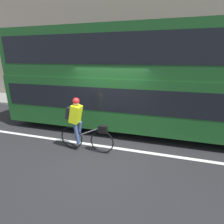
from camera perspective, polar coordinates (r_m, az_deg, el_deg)
The scene contains 7 objects.
ground_plane at distance 5.70m, azimuth -3.37°, elevation -12.25°, with size 80.00×80.00×0.00m, color #232326.
road_center_line at distance 5.89m, azimuth -2.60°, elevation -11.14°, with size 50.00×0.14×0.01m, color silver.
sidewalk_curb at distance 9.94m, azimuth 5.84°, elevation 1.24°, with size 60.00×2.43×0.13m.
building_facade at distance 11.04m, azimuth 8.14°, elevation 26.66°, with size 60.00×0.30×9.24m.
bus at distance 6.75m, azimuth 11.30°, elevation 11.21°, with size 10.90×2.50×3.84m.
cyclist_on_bike at distance 5.41m, azimuth -10.30°, elevation -3.61°, with size 1.76×0.32×1.69m.
street_sign_post at distance 9.82m, azimuth -1.09°, elevation 9.04°, with size 0.36×0.09×2.23m.
Camera 1 is at (1.71, -4.65, 2.82)m, focal length 28.00 mm.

